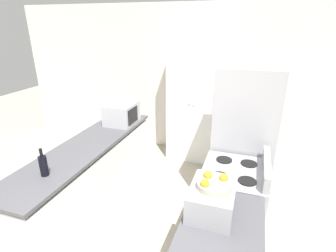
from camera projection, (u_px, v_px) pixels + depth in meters
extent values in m
cube|color=silver|center=(196.00, 82.00, 4.62)|extent=(7.00, 0.06, 2.60)
cube|color=silver|center=(90.00, 178.00, 3.36)|extent=(0.58, 2.42, 0.82)
cube|color=#4C4C51|center=(86.00, 146.00, 3.19)|extent=(0.60, 2.47, 0.04)
cube|color=#4C4C51|center=(222.00, 224.00, 1.95)|extent=(0.60, 0.82, 0.04)
cube|color=white|center=(195.00, 100.00, 4.42)|extent=(0.88, 0.50, 2.12)
sphere|color=#B2B2B7|center=(189.00, 104.00, 4.20)|extent=(0.03, 0.03, 0.03)
sphere|color=#B2B2B7|center=(194.00, 105.00, 4.18)|extent=(0.03, 0.03, 0.03)
cube|color=#9E9EA3|center=(231.00, 207.00, 2.79)|extent=(0.64, 0.71, 0.90)
cube|color=black|center=(200.00, 209.00, 2.93)|extent=(0.02, 0.63, 0.49)
cube|color=#9E9EA3|center=(266.00, 168.00, 2.51)|extent=(0.06, 0.68, 0.16)
cylinder|color=black|center=(220.00, 176.00, 2.51)|extent=(0.17, 0.17, 0.01)
cylinder|color=black|center=(224.00, 160.00, 2.81)|extent=(0.17, 0.17, 0.01)
cylinder|color=black|center=(247.00, 181.00, 2.44)|extent=(0.17, 0.17, 0.01)
cylinder|color=black|center=(249.00, 164.00, 2.74)|extent=(0.17, 0.17, 0.01)
cube|color=#A3A3A8|center=(244.00, 138.00, 3.30)|extent=(0.71, 0.77, 1.83)
cylinder|color=gray|center=(212.00, 134.00, 3.19)|extent=(0.02, 0.02, 1.01)
cube|color=#B2B2B7|center=(122.00, 113.00, 3.81)|extent=(0.39, 0.47, 0.30)
cube|color=black|center=(133.00, 116.00, 3.72)|extent=(0.01, 0.29, 0.22)
cylinder|color=black|center=(44.00, 166.00, 2.51)|extent=(0.08, 0.08, 0.20)
cylinder|color=black|center=(41.00, 153.00, 2.45)|extent=(0.03, 0.03, 0.08)
cube|color=#939399|center=(212.00, 199.00, 2.02)|extent=(0.34, 0.45, 0.22)
cube|color=black|center=(190.00, 195.00, 2.07)|extent=(0.01, 0.31, 0.13)
cylinder|color=#B2A893|center=(214.00, 185.00, 1.96)|extent=(0.26, 0.26, 0.05)
sphere|color=orange|center=(224.00, 178.00, 1.98)|extent=(0.07, 0.07, 0.07)
sphere|color=orange|center=(208.00, 175.00, 2.02)|extent=(0.07, 0.07, 0.07)
sphere|color=orange|center=(205.00, 184.00, 1.91)|extent=(0.07, 0.07, 0.07)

